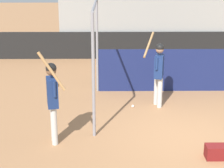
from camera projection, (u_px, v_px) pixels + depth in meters
The scene contains 8 objects.
ground_plane at pixel (189, 136), 8.52m from camera, with size 60.00×60.00×0.00m, color #A8754C.
outfield_wall at pixel (153, 45), 15.29m from camera, with size 24.00×0.12×1.10m.
bleacher_section at pixel (148, 13), 16.93m from camera, with size 7.60×4.00×3.18m.
batting_cage at pixel (168, 58), 10.73m from camera, with size 4.18×3.20×2.83m.
player_batter at pixel (159, 69), 10.03m from camera, with size 0.60×1.02×1.94m.
player_waiting at pixel (53, 95), 7.89m from camera, with size 0.57×0.73×2.12m.
equipment_bag at pixel (223, 152), 7.53m from camera, with size 0.70×0.28×0.28m.
baseball at pixel (133, 106), 10.21m from camera, with size 0.07×0.07×0.07m.
Camera 1 is at (-1.84, -7.71, 3.77)m, focal length 60.00 mm.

